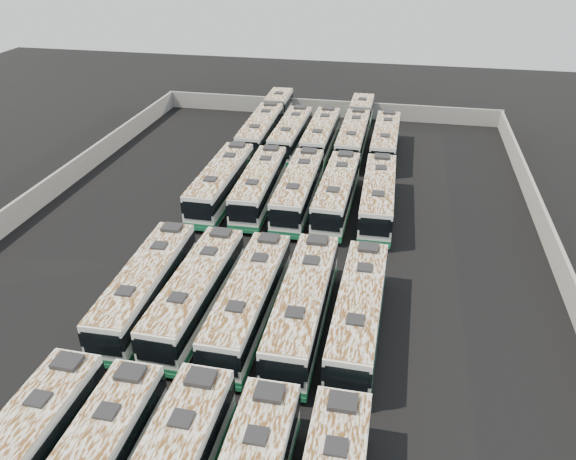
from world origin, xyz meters
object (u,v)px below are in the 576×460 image
object	(u,v)px
bus_back_center	(321,136)
bus_midback_far_left	(221,183)
bus_midfront_left	(196,293)
bus_midfront_right	(303,306)
bus_back_far_right	(385,141)
bus_midfront_center	(249,301)
bus_back_left	(291,134)
bus_midfront_far_left	(146,286)
bus_midback_right	(337,193)
bus_midback_far_right	(378,196)
bus_midback_left	(259,185)
bus_back_far_left	(267,122)
bus_midback_center	(298,189)
bus_midfront_far_right	(359,312)
bus_back_right	(356,129)

from	to	relation	value
bus_back_center	bus_midback_far_left	bearing A→B (deg)	-115.72
bus_midfront_left	bus_back_center	xyz separation A→B (m)	(3.55, 31.83, 0.01)
bus_midfront_right	bus_back_far_right	distance (m)	32.23
bus_midfront_center	bus_back_far_right	size ratio (longest dim) A/B	1.01
bus_midfront_right	bus_back_center	bearing A→B (deg)	96.53
bus_midfront_right	bus_back_left	distance (m)	32.69
bus_midfront_far_left	bus_midfront_center	size ratio (longest dim) A/B	1.00
bus_midfront_far_left	bus_back_left	size ratio (longest dim) A/B	1.01
bus_midback_right	bus_midback_far_right	world-z (taller)	bus_midback_far_right
bus_midback_far_left	bus_midback_far_right	size ratio (longest dim) A/B	1.02
bus_midback_far_left	bus_back_left	world-z (taller)	bus_midback_far_left
bus_midfront_center	bus_midfront_right	xyz separation A→B (m)	(3.55, 0.10, 0.06)
bus_midback_far_left	bus_midback_left	distance (m)	3.62
bus_midback_left	bus_midback_right	world-z (taller)	bus_midback_right
bus_midback_far_right	bus_midfront_left	bearing A→B (deg)	-123.40
bus_midfront_right	bus_back_far_left	world-z (taller)	bus_midfront_right
bus_midfront_center	bus_midback_right	xyz separation A→B (m)	(3.53, 17.42, 0.01)
bus_midback_center	bus_midfront_far_right	bearing A→B (deg)	-67.91
bus_midfront_center	bus_back_center	size ratio (longest dim) A/B	1.00
bus_midback_left	bus_midback_far_right	bearing A→B (deg)	-2.33
bus_back_left	bus_back_center	size ratio (longest dim) A/B	0.99
bus_midfront_left	bus_back_center	bearing A→B (deg)	85.05
bus_midback_center	bus_back_far_right	world-z (taller)	bus_midback_center
bus_midfront_far_right	bus_back_far_right	bearing A→B (deg)	90.78
bus_midfront_far_left	bus_back_far_right	bearing A→B (deg)	64.45
bus_midfront_center	bus_back_far_left	bearing A→B (deg)	102.30
bus_midfront_far_left	bus_back_left	bearing A→B (deg)	82.17
bus_midfront_far_right	bus_midback_left	bearing A→B (deg)	122.74
bus_midfront_right	bus_back_far_right	bearing A→B (deg)	83.57
bus_midback_far_left	bus_midback_right	distance (m)	10.85
bus_midfront_center	bus_back_left	bearing A→B (deg)	97.19
bus_midfront_left	bus_midfront_center	world-z (taller)	bus_midfront_center
bus_midfront_right	bus_back_center	distance (m)	32.13
bus_midfront_right	bus_midback_far_right	world-z (taller)	bus_midfront_right
bus_back_far_left	bus_back_left	size ratio (longest dim) A/B	1.61
bus_back_left	bus_back_right	distance (m)	7.95
bus_midfront_far_left	bus_back_far_right	distance (m)	35.02
bus_midfront_far_left	bus_back_right	bearing A→B (deg)	71.71
bus_midback_left	bus_midfront_left	bearing A→B (deg)	-91.37
bus_midfront_right	bus_midfront_far_right	distance (m)	3.54
bus_midfront_left	bus_midback_right	world-z (taller)	bus_midback_right
bus_midfront_center	bus_back_far_right	distance (m)	32.91
bus_back_center	bus_midback_center	bearing A→B (deg)	-89.07
bus_midfront_center	bus_back_far_left	world-z (taller)	bus_back_far_left
bus_midfront_far_left	bus_back_far_left	bearing A→B (deg)	88.72
bus_midback_center	bus_back_right	distance (m)	18.48
bus_midfront_center	bus_midfront_far_right	world-z (taller)	bus_midfront_center
bus_midback_far_right	bus_back_far_left	distance (m)	23.29
bus_midfront_far_right	bus_back_left	size ratio (longest dim) A/B	1.01
bus_midfront_far_right	bus_back_far_left	size ratio (longest dim) A/B	0.63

